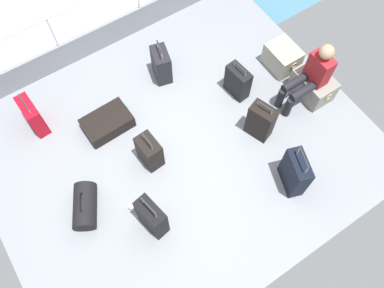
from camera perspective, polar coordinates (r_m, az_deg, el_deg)
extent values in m
cube|color=gray|center=(5.66, -2.08, -0.33)|extent=(4.40, 5.20, 0.06)
cube|color=gray|center=(6.61, -12.69, 14.94)|extent=(0.06, 5.20, 0.45)
cylinder|color=silver|center=(6.32, -18.81, 13.56)|extent=(0.04, 0.04, 1.00)
cylinder|color=silver|center=(6.57, -7.63, 19.25)|extent=(0.04, 0.04, 1.00)
cube|color=white|center=(8.00, -16.79, 18.40)|extent=(2.40, 7.28, 0.01)
cube|color=#9E9989|center=(6.38, 12.86, 12.08)|extent=(0.50, 0.41, 0.39)
torus|color=tan|center=(6.43, 11.53, 14.08)|extent=(0.02, 0.12, 0.12)
torus|color=tan|center=(6.23, 14.52, 10.88)|extent=(0.02, 0.12, 0.12)
cube|color=gray|center=(6.19, 17.05, 8.12)|extent=(0.61, 0.41, 0.38)
torus|color=tan|center=(6.23, 15.37, 10.57)|extent=(0.02, 0.12, 0.12)
torus|color=tan|center=(6.05, 19.13, 6.40)|extent=(0.02, 0.12, 0.12)
cube|color=maroon|center=(5.83, 17.82, 10.28)|extent=(0.34, 0.20, 0.48)
sphere|color=tan|center=(5.56, 18.86, 12.45)|extent=(0.20, 0.20, 0.20)
cylinder|color=black|center=(5.80, 15.69, 7.30)|extent=(0.12, 0.40, 0.12)
cylinder|color=black|center=(5.88, 13.70, 5.22)|extent=(0.11, 0.11, 0.38)
cylinder|color=black|center=(5.85, 14.56, 8.56)|extent=(0.12, 0.40, 0.12)
cylinder|color=black|center=(5.94, 12.61, 6.48)|extent=(0.11, 0.11, 0.38)
cube|color=black|center=(5.29, 14.60, -4.04)|extent=(0.49, 0.34, 0.64)
cylinder|color=#A5A8AD|center=(4.97, 15.11, -0.91)|extent=(0.02, 0.02, 0.16)
cylinder|color=#A5A8AD|center=(4.89, 16.22, -3.64)|extent=(0.02, 0.02, 0.16)
cylinder|color=#2D2D2D|center=(4.86, 15.89, -1.87)|extent=(0.28, 0.11, 0.02)
cube|color=white|center=(5.18, 16.08, -3.05)|extent=(0.05, 0.02, 0.08)
cube|color=black|center=(6.07, -4.44, 11.31)|extent=(0.42, 0.32, 0.53)
cylinder|color=#A5A8AD|center=(5.87, -5.00, 14.15)|extent=(0.02, 0.02, 0.14)
cylinder|color=#A5A8AD|center=(5.73, -4.34, 12.53)|extent=(0.02, 0.02, 0.14)
cylinder|color=#2D2D2D|center=(5.75, -4.73, 13.81)|extent=(0.24, 0.08, 0.02)
cube|color=white|center=(5.98, -3.41, 12.40)|extent=(0.05, 0.02, 0.08)
cube|color=black|center=(4.96, -5.78, -10.45)|extent=(0.43, 0.27, 0.62)
cylinder|color=#A5A8AD|center=(4.62, -7.21, -8.08)|extent=(0.02, 0.02, 0.15)
cylinder|color=#A5A8AD|center=(4.56, -5.22, -10.20)|extent=(0.02, 0.02, 0.15)
cylinder|color=#2D2D2D|center=(4.51, -6.32, -8.84)|extent=(0.26, 0.07, 0.02)
cube|color=green|center=(4.89, -4.95, -9.38)|extent=(0.05, 0.01, 0.08)
cube|color=#B70C1E|center=(5.98, -21.93, 3.80)|extent=(0.45, 0.20, 0.54)
cylinder|color=#A5A8AD|center=(5.82, -23.53, 6.24)|extent=(0.02, 0.02, 0.10)
cylinder|color=#A5A8AD|center=(5.65, -22.45, 4.47)|extent=(0.02, 0.02, 0.10)
cylinder|color=#2D2D2D|center=(5.70, -23.17, 5.62)|extent=(0.29, 0.03, 0.02)
cube|color=silver|center=(5.92, -21.39, 4.64)|extent=(0.05, 0.01, 0.08)
cube|color=black|center=(5.81, -12.09, 3.01)|extent=(0.47, 0.69, 0.22)
cube|color=green|center=(5.79, -9.32, 5.11)|extent=(0.05, 0.01, 0.08)
cube|color=black|center=(5.54, 9.85, 3.23)|extent=(0.41, 0.32, 0.62)
cylinder|color=#A5A8AD|center=(5.26, 9.47, 5.75)|extent=(0.02, 0.02, 0.09)
cylinder|color=#A5A8AD|center=(5.23, 11.43, 4.50)|extent=(0.02, 0.02, 0.09)
cylinder|color=#2D2D2D|center=(5.21, 10.53, 5.38)|extent=(0.23, 0.10, 0.02)
cube|color=green|center=(5.47, 10.73, 4.81)|extent=(0.05, 0.02, 0.08)
cube|color=black|center=(5.91, 6.59, 8.91)|extent=(0.40, 0.23, 0.52)
cylinder|color=#A5A8AD|center=(5.71, 6.12, 11.42)|extent=(0.02, 0.02, 0.09)
cylinder|color=#A5A8AD|center=(5.62, 7.72, 9.94)|extent=(0.02, 0.02, 0.09)
cylinder|color=#2D2D2D|center=(5.63, 6.97, 10.97)|extent=(0.25, 0.05, 0.02)
cube|color=white|center=(5.89, 7.40, 9.88)|extent=(0.05, 0.01, 0.08)
cube|color=black|center=(5.34, -6.14, -1.12)|extent=(0.37, 0.26, 0.51)
cylinder|color=#A5A8AD|center=(5.10, -7.15, 1.23)|extent=(0.02, 0.02, 0.12)
cylinder|color=#A5A8AD|center=(5.01, -5.80, -0.46)|extent=(0.02, 0.02, 0.12)
cylinder|color=#2D2D2D|center=(5.00, -6.55, 0.70)|extent=(0.23, 0.04, 0.02)
cube|color=green|center=(5.28, -5.15, 0.05)|extent=(0.05, 0.01, 0.08)
cylinder|color=black|center=(5.33, -15.18, -8.64)|extent=(0.65, 0.54, 0.30)
torus|color=black|center=(5.18, -15.60, -8.10)|extent=(0.23, 0.13, 0.25)
cylinder|color=white|center=(5.30, -8.65, -8.97)|extent=(0.08, 0.08, 0.10)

